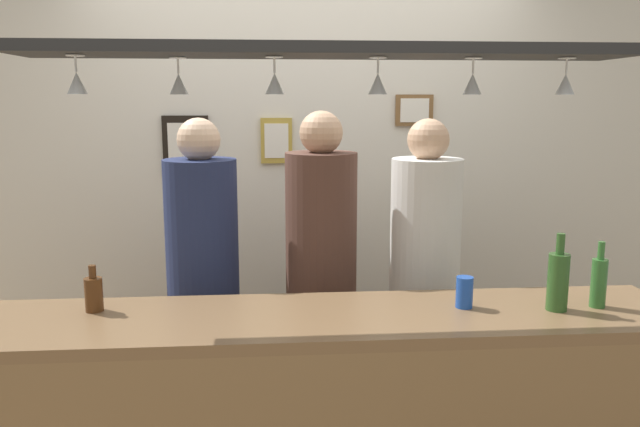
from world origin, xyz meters
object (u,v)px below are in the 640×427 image
at_px(bottle_beer_brown_stubby, 94,293).
at_px(picture_frame_caricature, 186,146).
at_px(person_middle_brown_shirt, 321,255).
at_px(person_right_white_patterned_shirt, 425,258).
at_px(drink_can, 464,292).
at_px(picture_frame_crest, 276,141).
at_px(bottle_champagne_green, 558,280).
at_px(person_left_navy_shirt, 203,261).
at_px(bottle_beer_green_import, 599,281).
at_px(picture_frame_upper_small, 414,110).

distance_m(bottle_beer_brown_stubby, picture_frame_caricature, 1.39).
xyz_separation_m(person_middle_brown_shirt, picture_frame_caricature, (-0.71, 0.73, 0.47)).
relative_size(person_right_white_patterned_shirt, bottle_beer_brown_stubby, 9.38).
height_order(drink_can, picture_frame_crest, picture_frame_crest).
distance_m(bottle_champagne_green, picture_frame_caricature, 2.16).
height_order(person_left_navy_shirt, bottle_beer_brown_stubby, person_left_navy_shirt).
relative_size(person_left_navy_shirt, bottle_beer_green_import, 6.52).
bearing_deg(bottle_champagne_green, drink_can, 170.45).
bearing_deg(bottle_beer_green_import, person_middle_brown_shirt, 146.82).
distance_m(person_right_white_patterned_shirt, picture_frame_caricature, 1.51).
height_order(person_middle_brown_shirt, bottle_beer_brown_stubby, person_middle_brown_shirt).
relative_size(person_left_navy_shirt, person_right_white_patterned_shirt, 1.00).
relative_size(person_right_white_patterned_shirt, picture_frame_crest, 6.49).
bearing_deg(bottle_champagne_green, bottle_beer_green_import, 7.40).
relative_size(picture_frame_crest, picture_frame_upper_small, 1.18).
bearing_deg(drink_can, person_middle_brown_shirt, 128.49).
xyz_separation_m(bottle_beer_brown_stubby, drink_can, (1.42, -0.07, -0.01)).
bearing_deg(picture_frame_caricature, picture_frame_upper_small, 0.00).
xyz_separation_m(bottle_beer_green_import, picture_frame_crest, (-1.22, 1.40, 0.46)).
bearing_deg(person_middle_brown_shirt, bottle_champagne_green, -39.20).
height_order(person_right_white_patterned_shirt, picture_frame_crest, person_right_white_patterned_shirt).
distance_m(person_middle_brown_shirt, bottle_champagne_green, 1.10).
distance_m(person_right_white_patterned_shirt, picture_frame_upper_small, 1.02).
bearing_deg(person_middle_brown_shirt, bottle_beer_brown_stubby, -148.41).
relative_size(person_right_white_patterned_shirt, bottle_champagne_green, 5.63).
height_order(bottle_beer_green_import, bottle_champagne_green, bottle_champagne_green).
relative_size(person_middle_brown_shirt, picture_frame_crest, 6.64).
distance_m(person_middle_brown_shirt, picture_frame_caricature, 1.13).
bearing_deg(person_middle_brown_shirt, picture_frame_caricature, 134.26).
height_order(bottle_beer_green_import, drink_can, bottle_beer_green_import).
height_order(person_right_white_patterned_shirt, picture_frame_upper_small, picture_frame_upper_small).
bearing_deg(bottle_beer_green_import, person_left_navy_shirt, 157.11).
height_order(person_left_navy_shirt, person_right_white_patterned_shirt, person_left_navy_shirt).
relative_size(person_right_white_patterned_shirt, picture_frame_caricature, 4.97).
bearing_deg(bottle_beer_green_import, picture_frame_caricature, 141.10).
height_order(bottle_beer_brown_stubby, drink_can, bottle_beer_brown_stubby).
xyz_separation_m(bottle_champagne_green, picture_frame_caricature, (-1.56, 1.43, 0.42)).
bearing_deg(drink_can, picture_frame_upper_small, 85.82).
bearing_deg(person_left_navy_shirt, bottle_champagne_green, -26.14).
bearing_deg(bottle_champagne_green, picture_frame_crest, 126.30).
relative_size(picture_frame_crest, picture_frame_caricature, 0.76).
height_order(person_left_navy_shirt, picture_frame_upper_small, picture_frame_upper_small).
bearing_deg(picture_frame_crest, bottle_champagne_green, -53.70).
distance_m(bottle_beer_green_import, drink_can, 0.52).
height_order(drink_can, picture_frame_caricature, picture_frame_caricature).
distance_m(bottle_champagne_green, picture_frame_crest, 1.82).
relative_size(person_left_navy_shirt, bottle_beer_brown_stubby, 9.41).
relative_size(person_right_white_patterned_shirt, drink_can, 13.84).
bearing_deg(bottle_champagne_green, picture_frame_caricature, 137.64).
xyz_separation_m(person_left_navy_shirt, bottle_beer_green_import, (1.59, -0.67, 0.06)).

